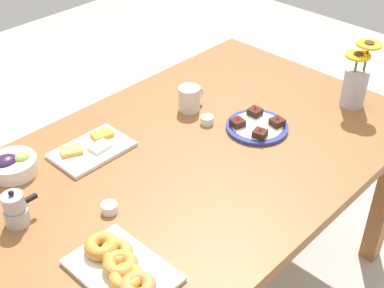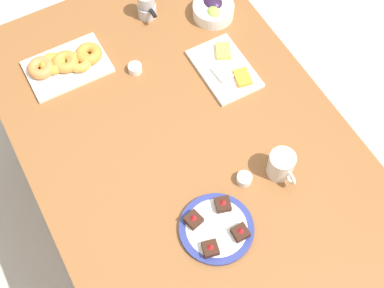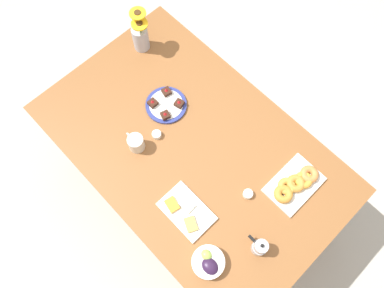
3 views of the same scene
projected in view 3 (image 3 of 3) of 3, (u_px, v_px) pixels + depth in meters
ground_plane at (192, 185)px, 2.62m from camera, size 6.00×6.00×0.00m
dining_table at (192, 153)px, 2.01m from camera, size 1.60×1.00×0.74m
coffee_mug at (136, 143)px, 1.89m from camera, size 0.12×0.08×0.09m
grape_bowl at (208, 262)px, 1.69m from camera, size 0.15×0.15×0.07m
cheese_platter at (186, 211)px, 1.80m from camera, size 0.26×0.17×0.03m
croissant_platter at (295, 184)px, 1.84m from camera, size 0.19×0.28×0.05m
jam_cup_honey at (157, 135)px, 1.94m from camera, size 0.05×0.05×0.03m
jam_cup_berry at (248, 194)px, 1.83m from camera, size 0.05×0.05×0.03m
dessert_plate at (166, 105)px, 2.01m from camera, size 0.22×0.22×0.05m
flower_vase at (140, 36)px, 2.08m from camera, size 0.12×0.11×0.26m
moka_pot at (260, 247)px, 1.70m from camera, size 0.11×0.07×0.12m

